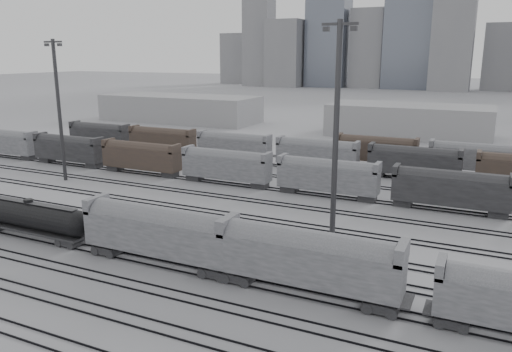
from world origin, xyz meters
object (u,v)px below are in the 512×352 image
at_px(hopper_car_b, 307,256).
at_px(light_mast_c, 336,129).
at_px(tank_car_b, 30,216).
at_px(hopper_car_a, 159,230).

xyz_separation_m(hopper_car_b, light_mast_c, (-1.77, 13.48, 9.10)).
xyz_separation_m(tank_car_b, hopper_car_a, (17.96, -0.00, 1.12)).
height_order(hopper_car_a, hopper_car_b, hopper_car_a).
bearing_deg(light_mast_c, hopper_car_a, -135.57).
xyz_separation_m(tank_car_b, hopper_car_b, (33.48, 0.00, 1.12)).
xyz_separation_m(hopper_car_a, hopper_car_b, (15.52, 0.00, -0.00)).
relative_size(tank_car_b, hopper_car_a, 1.07).
relative_size(hopper_car_b, light_mast_c, 0.68).
distance_m(hopper_car_a, light_mast_c, 21.29).
bearing_deg(hopper_car_a, tank_car_b, 180.00).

